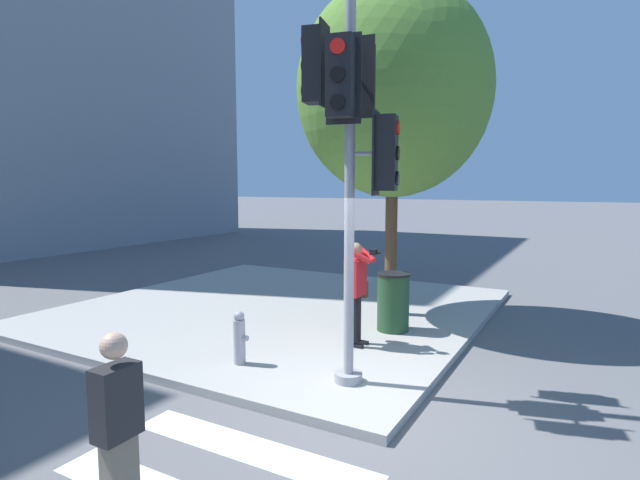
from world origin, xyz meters
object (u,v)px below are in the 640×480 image
at_px(traffic_signal_pole, 351,123).
at_px(trash_bin, 393,302).
at_px(fire_hydrant, 239,338).
at_px(pedestrian_distant, 118,430).
at_px(person_photographer, 357,284).
at_px(street_tree, 393,91).

xyz_separation_m(traffic_signal_pole, trash_bin, (2.45, 0.33, -2.78)).
bearing_deg(trash_bin, fire_hydrant, 153.13).
bearing_deg(traffic_signal_pole, pedestrian_distant, 173.81).
bearing_deg(person_photographer, street_tree, 6.27).
bearing_deg(person_photographer, pedestrian_distant, -177.54).
bearing_deg(person_photographer, trash_bin, -12.40).
xyz_separation_m(pedestrian_distant, street_tree, (6.75, 0.43, 3.58)).
distance_m(person_photographer, pedestrian_distant, 4.68).
bearing_deg(fire_hydrant, street_tree, -13.32).
bearing_deg(fire_hydrant, pedestrian_distant, -157.27).
xyz_separation_m(traffic_signal_pole, person_photographer, (1.41, 0.55, -2.31)).
relative_size(pedestrian_distant, trash_bin, 1.57).
bearing_deg(trash_bin, street_tree, 23.54).
xyz_separation_m(person_photographer, street_tree, (2.08, 0.23, 3.32)).
xyz_separation_m(fire_hydrant, trash_bin, (2.61, -1.32, 0.13)).
bearing_deg(pedestrian_distant, traffic_signal_pole, -6.19).
bearing_deg(street_tree, trash_bin, -156.46).
relative_size(person_photographer, pedestrian_distant, 1.03).
xyz_separation_m(person_photographer, trash_bin, (1.04, -0.23, -0.47)).
xyz_separation_m(street_tree, trash_bin, (-1.05, -0.46, -3.79)).
relative_size(pedestrian_distant, street_tree, 0.25).
distance_m(street_tree, trash_bin, 3.96).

